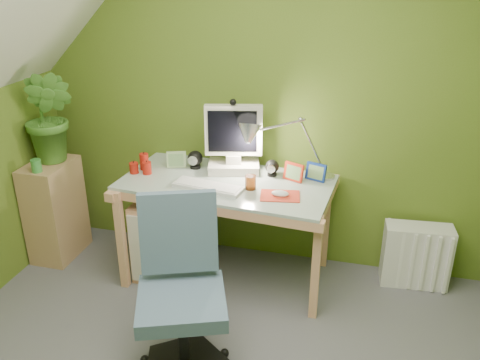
% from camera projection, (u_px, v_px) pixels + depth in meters
% --- Properties ---
extents(wall_back, '(3.20, 0.01, 2.40)m').
position_uv_depth(wall_back, '(262.00, 98.00, 3.41)').
color(wall_back, '#567122').
rests_on(wall_back, floor).
extents(desk, '(1.41, 0.79, 0.73)m').
position_uv_depth(desk, '(227.00, 230.00, 3.46)').
color(desk, tan).
rests_on(desk, floor).
extents(monitor, '(0.46, 0.33, 0.57)m').
position_uv_depth(monitor, '(234.00, 131.00, 3.35)').
color(monitor, beige).
rests_on(monitor, desk).
extents(speaker_left, '(0.11, 0.11, 0.13)m').
position_uv_depth(speaker_left, '(195.00, 159.00, 3.49)').
color(speaker_left, black).
rests_on(speaker_left, desk).
extents(speaker_right, '(0.10, 0.10, 0.11)m').
position_uv_depth(speaker_right, '(272.00, 168.00, 3.37)').
color(speaker_right, black).
rests_on(speaker_right, desk).
extents(keyboard, '(0.47, 0.21, 0.02)m').
position_uv_depth(keyboard, '(208.00, 187.00, 3.20)').
color(keyboard, silver).
rests_on(keyboard, desk).
extents(mousepad, '(0.26, 0.21, 0.01)m').
position_uv_depth(mousepad, '(280.00, 196.00, 3.10)').
color(mousepad, red).
rests_on(mousepad, desk).
extents(mouse, '(0.12, 0.09, 0.04)m').
position_uv_depth(mouse, '(280.00, 194.00, 3.09)').
color(mouse, silver).
rests_on(mouse, mousepad).
extents(amber_tumbler, '(0.08, 0.08, 0.09)m').
position_uv_depth(amber_tumbler, '(251.00, 182.00, 3.18)').
color(amber_tumbler, '#9A4816').
rests_on(amber_tumbler, desk).
extents(candle_cluster, '(0.18, 0.16, 0.11)m').
position_uv_depth(candle_cluster, '(142.00, 164.00, 3.43)').
color(candle_cluster, '#AA1A0E').
rests_on(candle_cluster, desk).
extents(photo_frame_red, '(0.13, 0.07, 0.12)m').
position_uv_depth(photo_frame_red, '(294.00, 172.00, 3.30)').
color(photo_frame_red, red).
rests_on(photo_frame_red, desk).
extents(photo_frame_blue, '(0.13, 0.06, 0.12)m').
position_uv_depth(photo_frame_blue, '(316.00, 172.00, 3.30)').
color(photo_frame_blue, navy).
rests_on(photo_frame_blue, desk).
extents(photo_frame_green, '(0.13, 0.06, 0.11)m').
position_uv_depth(photo_frame_green, '(176.00, 159.00, 3.50)').
color(photo_frame_green, '#9EBC81').
rests_on(photo_frame_green, desk).
extents(desk_lamp, '(0.58, 0.27, 0.61)m').
position_uv_depth(desk_lamp, '(301.00, 134.00, 3.24)').
color(desk_lamp, silver).
rests_on(desk_lamp, desk).
extents(side_ledge, '(0.27, 0.42, 0.73)m').
position_uv_depth(side_ledge, '(55.00, 210.00, 3.72)').
color(side_ledge, tan).
rests_on(side_ledge, floor).
extents(potted_plant, '(0.39, 0.33, 0.66)m').
position_uv_depth(potted_plant, '(50.00, 117.00, 3.47)').
color(potted_plant, '#417928').
rests_on(potted_plant, side_ledge).
extents(green_cup, '(0.07, 0.07, 0.09)m').
position_uv_depth(green_cup, '(36.00, 166.00, 3.42)').
color(green_cup, '#3A8D3B').
rests_on(green_cup, side_ledge).
extents(task_chair, '(0.66, 0.66, 0.92)m').
position_uv_depth(task_chair, '(181.00, 301.00, 2.59)').
color(task_chair, '#435A6E').
rests_on(task_chair, floor).
extents(radiator, '(0.45, 0.21, 0.44)m').
position_uv_depth(radiator, '(416.00, 255.00, 3.43)').
color(radiator, silver).
rests_on(radiator, floor).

